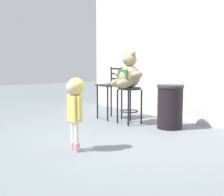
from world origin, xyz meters
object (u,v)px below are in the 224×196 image
bar_stool_with_teddy (129,97)px  child_walking (75,98)px  bar_chair_empty (111,88)px  teddy_bear (128,74)px  trash_bin (170,106)px

bar_stool_with_teddy → child_walking: 1.94m
bar_chair_empty → teddy_bear: bearing=-4.6°
bar_stool_with_teddy → child_walking: child_walking is taller
teddy_bear → bar_chair_empty: size_ratio=0.63×
child_walking → trash_bin: bearing=-122.1°
child_walking → bar_chair_empty: bar_chair_empty is taller
teddy_bear → trash_bin: (0.74, 0.36, -0.56)m
bar_stool_with_teddy → trash_bin: bearing=23.8°
trash_bin → bar_chair_empty: bearing=-167.3°
trash_bin → child_walking: bearing=-85.4°
bar_chair_empty → trash_bin: bearing=12.7°
bar_stool_with_teddy → bar_chair_empty: bearing=178.4°
teddy_bear → trash_bin: teddy_bear is taller
teddy_bear → bar_chair_empty: bearing=175.4°
child_walking → bar_chair_empty: 2.30m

